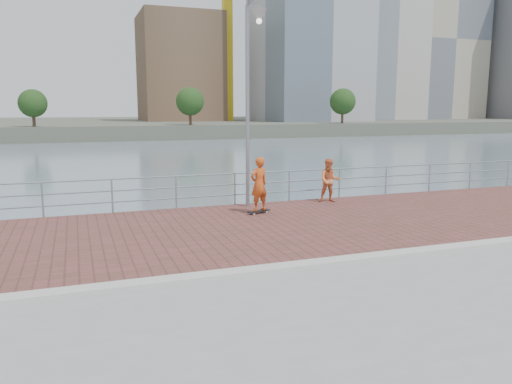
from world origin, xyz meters
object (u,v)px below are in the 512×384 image
object	(u,v)px
guardrail	(206,187)
bystander	(329,180)
street_lamp	(252,64)
skateboarder	(259,184)

from	to	relation	value
guardrail	bystander	size ratio (longest dim) A/B	25.27
street_lamp	skateboarder	distance (m)	3.81
street_lamp	bystander	bearing A→B (deg)	5.46
street_lamp	skateboarder	xyz separation A→B (m)	(-0.04, -0.73, -3.74)
skateboarder	street_lamp	bearing A→B (deg)	-112.10
street_lamp	skateboarder	bearing A→B (deg)	-93.46
guardrail	skateboarder	bearing A→B (deg)	-53.18
street_lamp	guardrail	bearing A→B (deg)	143.52
guardrail	skateboarder	size ratio (longest dim) A/B	22.76
bystander	skateboarder	bearing A→B (deg)	-139.84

